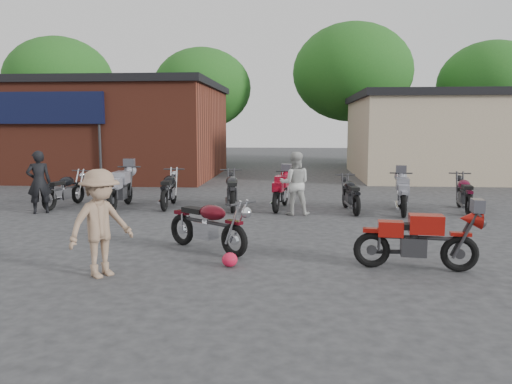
# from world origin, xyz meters

# --- Properties ---
(ground) EXTENTS (90.00, 90.00, 0.00)m
(ground) POSITION_xyz_m (0.00, 0.00, 0.00)
(ground) COLOR #2D2D2F
(brick_building) EXTENTS (12.00, 8.00, 4.00)m
(brick_building) POSITION_xyz_m (-9.00, 14.00, 2.00)
(brick_building) COLOR maroon
(brick_building) RESTS_ON ground
(stucco_building) EXTENTS (10.00, 8.00, 3.50)m
(stucco_building) POSITION_xyz_m (8.50, 15.00, 1.75)
(stucco_building) COLOR tan
(stucco_building) RESTS_ON ground
(tree_0) EXTENTS (6.56, 6.56, 8.20)m
(tree_0) POSITION_xyz_m (-14.00, 22.00, 4.10)
(tree_0) COLOR #155116
(tree_0) RESTS_ON ground
(tree_1) EXTENTS (5.92, 5.92, 7.40)m
(tree_1) POSITION_xyz_m (-5.00, 22.00, 3.70)
(tree_1) COLOR #155116
(tree_1) RESTS_ON ground
(tree_2) EXTENTS (7.04, 7.04, 8.80)m
(tree_2) POSITION_xyz_m (4.00, 22.00, 4.40)
(tree_2) COLOR #155116
(tree_2) RESTS_ON ground
(tree_3) EXTENTS (6.08, 6.08, 7.60)m
(tree_3) POSITION_xyz_m (12.00, 22.00, 3.80)
(tree_3) COLOR #155116
(tree_3) RESTS_ON ground
(vintage_motorcycle) EXTENTS (1.95, 1.68, 1.13)m
(vintage_motorcycle) POSITION_xyz_m (-0.90, 0.46, 0.57)
(vintage_motorcycle) COLOR #530A14
(vintage_motorcycle) RESTS_ON ground
(sportbike) EXTENTS (1.95, 0.82, 1.10)m
(sportbike) POSITION_xyz_m (2.70, -0.46, 0.55)
(sportbike) COLOR #AA140E
(sportbike) RESTS_ON ground
(helmet) EXTENTS (0.32, 0.32, 0.24)m
(helmet) POSITION_xyz_m (-0.36, -0.53, 0.12)
(helmet) COLOR red
(helmet) RESTS_ON ground
(person_dark) EXTENTS (0.73, 0.66, 1.68)m
(person_dark) POSITION_xyz_m (-6.10, 4.15, 0.84)
(person_dark) COLOR black
(person_dark) RESTS_ON ground
(person_light) EXTENTS (0.82, 0.64, 1.66)m
(person_light) POSITION_xyz_m (0.70, 4.47, 0.83)
(person_light) COLOR beige
(person_light) RESTS_ON ground
(person_tan) EXTENTS (1.15, 1.24, 1.68)m
(person_tan) POSITION_xyz_m (-2.27, -1.21, 0.84)
(person_tan) COLOR #9C7B60
(person_tan) RESTS_ON ground
(row_bike_0) EXTENTS (0.90, 1.97, 1.10)m
(row_bike_0) POSITION_xyz_m (-5.93, 5.26, 0.55)
(row_bike_0) COLOR black
(row_bike_0) RESTS_ON ground
(row_bike_1) EXTENTS (0.84, 2.18, 1.24)m
(row_bike_1) POSITION_xyz_m (-4.24, 5.15, 0.62)
(row_bike_1) COLOR #9797A5
(row_bike_1) RESTS_ON ground
(row_bike_2) EXTENTS (0.80, 2.03, 1.15)m
(row_bike_2) POSITION_xyz_m (-2.91, 5.45, 0.58)
(row_bike_2) COLOR black
(row_bike_2) RESTS_ON ground
(row_bike_3) EXTENTS (0.96, 2.07, 1.16)m
(row_bike_3) POSITION_xyz_m (-1.08, 5.32, 0.58)
(row_bike_3) COLOR #242326
(row_bike_3) RESTS_ON ground
(row_bike_4) EXTENTS (0.91, 1.99, 1.11)m
(row_bike_4) POSITION_xyz_m (0.30, 5.36, 0.56)
(row_bike_4) COLOR #AE0E25
(row_bike_4) RESTS_ON ground
(row_bike_5) EXTENTS (0.80, 1.87, 1.05)m
(row_bike_5) POSITION_xyz_m (2.21, 5.06, 0.53)
(row_bike_5) COLOR black
(row_bike_5) RESTS_ON ground
(row_bike_6) EXTENTS (0.91, 2.01, 1.13)m
(row_bike_6) POSITION_xyz_m (3.57, 4.96, 0.56)
(row_bike_6) COLOR gray
(row_bike_6) RESTS_ON ground
(row_bike_7) EXTENTS (0.89, 1.96, 1.10)m
(row_bike_7) POSITION_xyz_m (5.31, 5.36, 0.55)
(row_bike_7) COLOR #550A21
(row_bike_7) RESTS_ON ground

